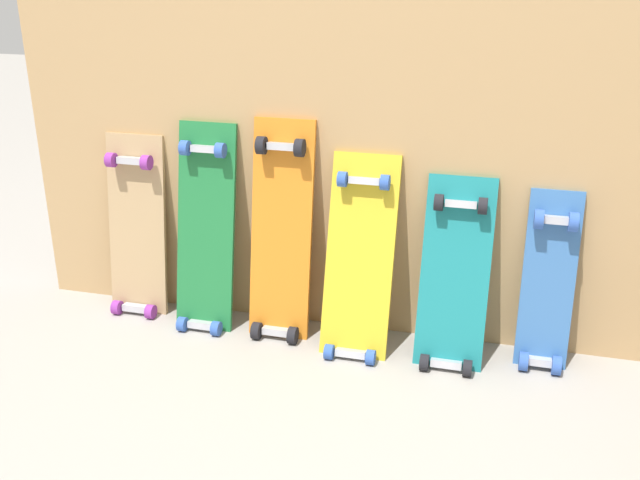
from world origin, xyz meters
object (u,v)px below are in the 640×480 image
object	(u,v)px
skateboard_green	(205,238)
skateboard_blue	(547,291)
skateboard_natural	(136,235)
skateboard_yellow	(359,267)
skateboard_orange	(281,240)
skateboard_teal	(454,284)

from	to	relation	value
skateboard_green	skateboard_blue	xyz separation A→B (m)	(1.16, 0.02, -0.07)
skateboard_natural	skateboard_yellow	distance (m)	0.84
skateboard_green	skateboard_natural	bearing A→B (deg)	173.65
skateboard_orange	skateboard_teal	distance (m)	0.60
skateboard_green	skateboard_blue	world-z (taller)	skateboard_green
skateboard_orange	skateboard_natural	bearing A→B (deg)	177.51
skateboard_orange	skateboard_teal	xyz separation A→B (m)	(0.59, -0.03, -0.08)
skateboard_green	skateboard_teal	distance (m)	0.87
skateboard_green	skateboard_yellow	xyz separation A→B (m)	(0.56, -0.03, -0.04)
skateboard_natural	skateboard_blue	distance (m)	1.45
skateboard_natural	skateboard_blue	size ratio (longest dim) A/B	1.14
skateboard_yellow	skateboard_teal	size ratio (longest dim) A/B	1.08
skateboard_natural	skateboard_yellow	xyz separation A→B (m)	(0.84, -0.06, -0.01)
skateboard_yellow	skateboard_teal	bearing A→B (deg)	0.74
skateboard_orange	skateboard_yellow	size ratio (longest dim) A/B	1.13
skateboard_orange	skateboard_blue	size ratio (longest dim) A/B	1.28
skateboard_natural	skateboard_teal	world-z (taller)	skateboard_natural
skateboard_teal	skateboard_green	bearing A→B (deg)	178.22
skateboard_natural	skateboard_yellow	bearing A→B (deg)	-4.27
skateboard_natural	skateboard_blue	xyz separation A→B (m)	(1.44, -0.02, -0.04)
skateboard_green	skateboard_orange	distance (m)	0.28
skateboard_teal	skateboard_orange	bearing A→B (deg)	176.68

